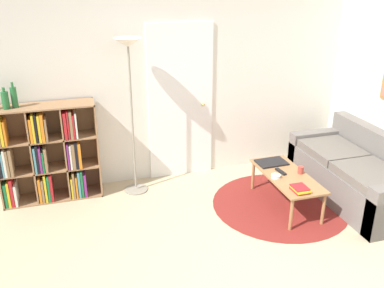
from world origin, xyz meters
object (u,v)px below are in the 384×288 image
object	(u,v)px
cup	(301,170)
bookshelf	(46,155)
bottle_right	(14,97)
laptop	(272,162)
couch	(358,175)
floor_lamp	(129,66)
bottle_middle	(5,100)
bowl	(276,176)
coffee_table	(287,178)

from	to	relation	value
cup	bookshelf	bearing A→B (deg)	160.38
cup	bottle_right	world-z (taller)	bottle_right
bookshelf	laptop	size ratio (longest dim) A/B	3.21
couch	floor_lamp	bearing A→B (deg)	159.92
floor_lamp	bottle_middle	xyz separation A→B (m)	(-1.34, 0.09, -0.31)
floor_lamp	laptop	bearing A→B (deg)	-18.64
laptop	bowl	distance (m)	0.39
coffee_table	bottle_middle	distance (m)	3.23
laptop	cup	distance (m)	0.40
cup	bottle_right	size ratio (longest dim) A/B	0.30
couch	bottle_middle	world-z (taller)	bottle_middle
floor_lamp	bottle_middle	world-z (taller)	floor_lamp
floor_lamp	cup	size ratio (longest dim) A/B	21.78
floor_lamp	coffee_table	xyz separation A→B (m)	(1.60, -0.87, -1.21)
floor_lamp	couch	size ratio (longest dim) A/B	1.07
bookshelf	bowl	size ratio (longest dim) A/B	11.00
cup	coffee_table	bearing A→B (deg)	175.97
bookshelf	bottle_middle	size ratio (longest dim) A/B	4.86
floor_lamp	coffee_table	world-z (taller)	floor_lamp
coffee_table	bowl	bearing A→B (deg)	-168.80
bottle_middle	laptop	bearing A→B (deg)	-11.94
coffee_table	bowl	world-z (taller)	bowl
cup	bottle_right	distance (m)	3.29
couch	bottle_right	distance (m)	4.05
laptop	bottle_middle	size ratio (longest dim) A/B	1.51
floor_lamp	bowl	bearing A→B (deg)	-32.00
laptop	cup	world-z (taller)	cup
laptop	floor_lamp	bearing A→B (deg)	161.36
coffee_table	bottle_right	xyz separation A→B (m)	(-2.86, 0.99, 0.92)
bookshelf	bottle_middle	world-z (taller)	bottle_middle
laptop	bottle_right	world-z (taller)	bottle_right
couch	cup	xyz separation A→B (m)	(-0.77, 0.04, 0.16)
floor_lamp	couch	bearing A→B (deg)	-20.08
bowl	bottle_right	distance (m)	3.01
cup	laptop	bearing A→B (deg)	118.33
cup	bowl	bearing A→B (deg)	-176.48
floor_lamp	laptop	world-z (taller)	floor_lamp
bowl	bottle_middle	world-z (taller)	bottle_middle
cup	bottle_right	bearing A→B (deg)	161.73
bowl	bottle_right	bearing A→B (deg)	159.35
coffee_table	bottle_right	bearing A→B (deg)	160.97
bookshelf	bottle_middle	bearing A→B (deg)	-176.09
floor_lamp	bottle_middle	bearing A→B (deg)	176.35
laptop	cup	xyz separation A→B (m)	(0.19, -0.35, 0.03)
cup	bottle_middle	world-z (taller)	bottle_middle
couch	coffee_table	world-z (taller)	couch
floor_lamp	bottle_middle	distance (m)	1.38
laptop	cup	size ratio (longest dim) A/B	4.20
floor_lamp	coffee_table	bearing A→B (deg)	-28.53
bottle_middle	bottle_right	xyz separation A→B (m)	(0.09, 0.03, 0.02)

